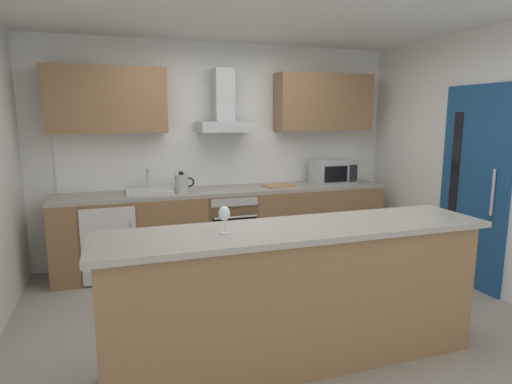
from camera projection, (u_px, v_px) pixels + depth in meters
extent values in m
cube|color=gray|center=(273.00, 316.00, 3.82)|extent=(5.41, 4.60, 0.02)
cube|color=white|center=(275.00, 4.00, 3.37)|extent=(5.41, 4.60, 0.02)
cube|color=white|center=(220.00, 152.00, 5.33)|extent=(5.41, 0.12, 2.60)
cube|color=white|center=(484.00, 161.00, 4.31)|extent=(0.12, 4.60, 2.60)
cube|color=white|center=(222.00, 158.00, 5.27)|extent=(3.74, 0.02, 0.66)
cube|color=olive|center=(229.00, 228.00, 5.13)|extent=(3.88, 0.60, 0.86)
cube|color=#9E998E|center=(228.00, 190.00, 5.05)|extent=(3.88, 0.60, 0.04)
cube|color=olive|center=(297.00, 299.00, 3.01)|extent=(2.62, 0.52, 0.96)
cube|color=#9E998E|center=(298.00, 230.00, 2.92)|extent=(2.72, 0.64, 0.04)
cube|color=olive|center=(107.00, 100.00, 4.60)|extent=(1.24, 0.32, 0.70)
cube|color=olive|center=(323.00, 103.00, 5.42)|extent=(1.24, 0.32, 0.70)
cube|color=navy|center=(473.00, 188.00, 4.36)|extent=(0.04, 0.85, 2.05)
cube|color=black|center=(455.00, 175.00, 4.56)|extent=(0.01, 0.11, 1.31)
cylinder|color=#B7BABC|center=(493.00, 192.00, 4.09)|extent=(0.03, 0.03, 0.45)
cube|color=slate|center=(228.00, 226.00, 5.10)|extent=(0.60, 0.56, 0.80)
cube|color=black|center=(235.00, 237.00, 4.84)|extent=(0.50, 0.02, 0.48)
cube|color=#B7BABC|center=(235.00, 202.00, 4.77)|extent=(0.54, 0.02, 0.09)
cylinder|color=#B7BABC|center=(236.00, 217.00, 4.76)|extent=(0.49, 0.02, 0.02)
cube|color=white|center=(109.00, 239.00, 4.68)|extent=(0.58, 0.56, 0.85)
cube|color=silver|center=(109.00, 246.00, 4.41)|extent=(0.55, 0.02, 0.80)
cylinder|color=#B7BABC|center=(131.00, 241.00, 4.45)|extent=(0.02, 0.02, 0.38)
cube|color=#B7BABC|center=(333.00, 172.00, 5.39)|extent=(0.50, 0.36, 0.30)
cube|color=black|center=(336.00, 174.00, 5.20)|extent=(0.30, 0.02, 0.19)
cube|color=black|center=(353.00, 173.00, 5.27)|extent=(0.10, 0.01, 0.21)
cube|color=silver|center=(149.00, 191.00, 4.74)|extent=(0.50, 0.40, 0.04)
cylinder|color=#B7BABC|center=(148.00, 180.00, 4.84)|extent=(0.03, 0.03, 0.26)
cylinder|color=#B7BABC|center=(148.00, 170.00, 4.74)|extent=(0.03, 0.16, 0.03)
cylinder|color=#B7BABC|center=(181.00, 183.00, 4.80)|extent=(0.15, 0.15, 0.20)
sphere|color=black|center=(181.00, 174.00, 4.78)|extent=(0.06, 0.06, 0.06)
cone|color=#B7BABC|center=(172.00, 180.00, 4.76)|extent=(0.09, 0.04, 0.07)
torus|color=black|center=(189.00, 182.00, 4.82)|extent=(0.11, 0.02, 0.11)
cube|color=#B7BABC|center=(225.00, 127.00, 4.99)|extent=(0.62, 0.45, 0.12)
cube|color=#B7BABC|center=(223.00, 95.00, 4.97)|extent=(0.22, 0.22, 0.60)
cylinder|color=silver|center=(224.00, 233.00, 2.76)|extent=(0.07, 0.07, 0.01)
cylinder|color=silver|center=(224.00, 225.00, 2.75)|extent=(0.01, 0.01, 0.09)
ellipsoid|color=silver|center=(224.00, 213.00, 2.73)|extent=(0.08, 0.08, 0.10)
cube|color=tan|center=(279.00, 186.00, 5.19)|extent=(0.37, 0.28, 0.02)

